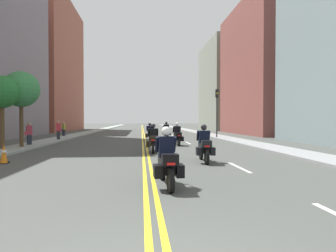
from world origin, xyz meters
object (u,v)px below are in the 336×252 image
(motorcycle_2, at_px, (153,141))
(motorcycle_3, at_px, (177,136))
(motorcycle_4, at_px, (150,134))
(traffic_light_near, at_px, (217,105))
(pedestrian_2, at_px, (64,129))
(pedestrian_1, at_px, (58,130))
(motorcycle_1, at_px, (204,147))
(motorcycle_5, at_px, (166,132))
(traffic_cone_1, at_px, (4,153))
(pedestrian_0, at_px, (29,134))
(traffic_cone_2, at_px, (4,154))
(street_tree_0, at_px, (21,90))
(motorcycle_0, at_px, (167,162))
(street_tree_1, at_px, (2,93))

(motorcycle_2, distance_m, motorcycle_3, 4.72)
(motorcycle_4, relative_size, traffic_light_near, 0.44)
(motorcycle_4, xyz_separation_m, pedestrian_2, (-9.08, 7.33, 0.21))
(traffic_light_near, xyz_separation_m, pedestrian_2, (-15.91, 3.69, -2.51))
(pedestrian_1, relative_size, pedestrian_2, 1.06)
(motorcycle_1, distance_m, motorcycle_5, 16.57)
(motorcycle_5, relative_size, traffic_cone_1, 2.77)
(motorcycle_1, bearing_deg, pedestrian_0, 143.42)
(motorcycle_5, distance_m, pedestrian_0, 12.93)
(traffic_cone_2, bearing_deg, street_tree_0, 106.20)
(motorcycle_0, xyz_separation_m, pedestrian_1, (-7.96, 18.51, 0.26))
(motorcycle_4, bearing_deg, traffic_light_near, 28.46)
(street_tree_1, bearing_deg, traffic_light_near, 34.17)
(motorcycle_0, height_order, motorcycle_3, motorcycle_3)
(motorcycle_3, height_order, pedestrian_0, pedestrian_0)
(traffic_cone_2, bearing_deg, street_tree_1, 115.04)
(traffic_cone_1, height_order, pedestrian_2, pedestrian_2)
(street_tree_1, bearing_deg, motorcycle_3, 13.79)
(motorcycle_0, xyz_separation_m, pedestrian_0, (-8.39, 12.99, 0.20))
(motorcycle_3, height_order, traffic_cone_2, motorcycle_3)
(traffic_cone_1, xyz_separation_m, pedestrian_2, (-2.56, 19.32, 0.47))
(motorcycle_3, distance_m, traffic_cone_1, 11.30)
(pedestrian_0, bearing_deg, motorcycle_0, 89.97)
(motorcycle_1, height_order, pedestrian_1, pedestrian_1)
(pedestrian_0, height_order, street_tree_0, street_tree_0)
(motorcycle_2, relative_size, pedestrian_0, 1.38)
(traffic_light_near, distance_m, street_tree_0, 17.78)
(motorcycle_3, xyz_separation_m, motorcycle_4, (-1.83, 4.39, -0.02))
(traffic_cone_2, relative_size, pedestrian_0, 0.49)
(motorcycle_3, relative_size, street_tree_1, 0.47)
(motorcycle_2, height_order, street_tree_1, street_tree_1)
(motorcycle_3, relative_size, pedestrian_2, 1.25)
(street_tree_0, bearing_deg, street_tree_1, -113.66)
(street_tree_0, bearing_deg, motorcycle_0, -54.09)
(street_tree_0, relative_size, street_tree_1, 1.11)
(pedestrian_2, bearing_deg, traffic_light_near, -158.19)
(motorcycle_3, relative_size, pedestrian_1, 1.18)
(motorcycle_3, xyz_separation_m, traffic_cone_1, (-8.35, -7.61, -0.27))
(traffic_light_near, height_order, pedestrian_2, traffic_light_near)
(traffic_cone_1, relative_size, traffic_cone_2, 0.98)
(traffic_light_near, bearing_deg, motorcycle_5, 177.82)
(motorcycle_4, height_order, traffic_light_near, traffic_light_near)
(motorcycle_3, bearing_deg, street_tree_0, -175.28)
(motorcycle_4, distance_m, street_tree_0, 10.53)
(pedestrian_0, xyz_separation_m, pedestrian_1, (0.42, 5.52, 0.06))
(motorcycle_0, height_order, motorcycle_2, motorcycle_0)
(motorcycle_5, bearing_deg, pedestrian_2, 158.92)
(traffic_cone_2, xyz_separation_m, street_tree_1, (-2.50, 5.34, 3.02))
(pedestrian_0, height_order, pedestrian_2, pedestrian_2)
(traffic_light_near, height_order, street_tree_0, traffic_light_near)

